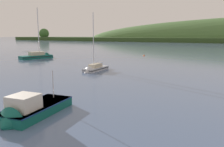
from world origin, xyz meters
TOP-DOWN VIEW (x-y plane):
  - sailboat_midwater_white at (-39.54, 47.49)m, footprint 4.60×9.68m
  - sailboat_far_left at (-14.14, 38.28)m, footprint 2.69×6.71m
  - fishing_boat_moored at (-4.61, 18.34)m, footprint 3.78×6.86m
  - mooring_buoy_off_fishing_boat at (-19.42, 69.22)m, footprint 0.56×0.56m

SIDE VIEW (x-z plane):
  - mooring_buoy_off_fishing_boat at x=-19.42m, z-range -0.32..0.32m
  - sailboat_far_left at x=-14.14m, z-range -5.19..5.49m
  - sailboat_midwater_white at x=-39.54m, z-range -6.85..7.44m
  - fishing_boat_moored at x=-4.61m, z-range -1.72..2.37m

